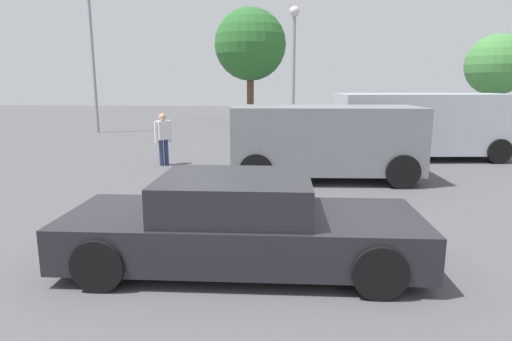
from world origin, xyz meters
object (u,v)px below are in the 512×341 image
at_px(sedan_foreground, 241,225).
at_px(light_post_far, 91,37).
at_px(suv_dark, 324,140).
at_px(van_white, 421,124).
at_px(light_post_mid, 294,48).
at_px(pedestrian, 163,135).

distance_m(sedan_foreground, light_post_far, 18.15).
bearing_deg(suv_dark, van_white, -137.36).
bearing_deg(van_white, light_post_mid, -57.53).
relative_size(suv_dark, pedestrian, 3.06).
xyz_separation_m(van_white, pedestrian, (-7.92, -1.87, -0.22)).
relative_size(sedan_foreground, light_post_far, 0.69).
xyz_separation_m(suv_dark, pedestrian, (-4.62, 1.54, -0.11)).
xyz_separation_m(suv_dark, light_post_mid, (-0.84, 8.50, 2.87)).
bearing_deg(van_white, pedestrian, 6.70).
height_order(van_white, light_post_mid, light_post_mid).
distance_m(pedestrian, light_post_mid, 8.47).
bearing_deg(van_white, sedan_foreground, 55.26).
xyz_separation_m(van_white, suv_dark, (-3.30, -3.41, -0.11)).
relative_size(suv_dark, light_post_mid, 0.84).
distance_m(van_white, pedestrian, 8.14).
relative_size(van_white, suv_dark, 1.17).
relative_size(sedan_foreground, suv_dark, 1.00).
bearing_deg(pedestrian, sedan_foreground, 155.34).
distance_m(van_white, light_post_mid, 7.12).
height_order(suv_dark, light_post_far, light_post_far).
distance_m(suv_dark, light_post_far, 14.76).
bearing_deg(sedan_foreground, pedestrian, 112.74).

